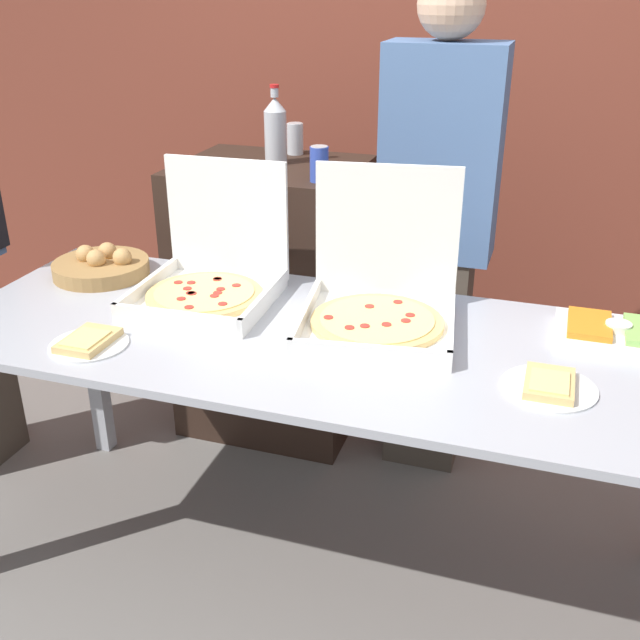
{
  "coord_description": "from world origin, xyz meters",
  "views": [
    {
      "loc": [
        0.6,
        -1.82,
        1.79
      ],
      "look_at": [
        0.0,
        0.0,
        0.9
      ],
      "focal_mm": 42.0,
      "sensor_mm": 36.0,
      "label": 1
    }
  ],
  "objects_px": {
    "paper_plate_front_left": "(88,342)",
    "veggie_tray": "(617,333)",
    "pizza_box_far_right": "(210,276)",
    "paper_plate_front_center": "(549,385)",
    "person_guest_cap": "(436,231)",
    "bread_basket": "(101,266)",
    "soda_bottle": "(275,130)",
    "pizza_box_far_left": "(379,299)",
    "soda_can_silver": "(295,139)",
    "soda_can_colored": "(319,164)"
  },
  "relations": [
    {
      "from": "paper_plate_front_left",
      "to": "veggie_tray",
      "type": "distance_m",
      "value": 1.48
    },
    {
      "from": "paper_plate_front_center",
      "to": "soda_can_colored",
      "type": "bearing_deg",
      "value": 138.3
    },
    {
      "from": "veggie_tray",
      "to": "bread_basket",
      "type": "xyz_separation_m",
      "value": [
        -1.66,
        -0.01,
        0.01
      ]
    },
    {
      "from": "paper_plate_front_left",
      "to": "person_guest_cap",
      "type": "relative_size",
      "value": 0.12
    },
    {
      "from": "pizza_box_far_right",
      "to": "paper_plate_front_center",
      "type": "xyz_separation_m",
      "value": [
        1.05,
        -0.27,
        -0.06
      ]
    },
    {
      "from": "paper_plate_front_center",
      "to": "bread_basket",
      "type": "distance_m",
      "value": 1.53
    },
    {
      "from": "pizza_box_far_left",
      "to": "soda_can_silver",
      "type": "bearing_deg",
      "value": 114.89
    },
    {
      "from": "bread_basket",
      "to": "soda_bottle",
      "type": "relative_size",
      "value": 1.1
    },
    {
      "from": "person_guest_cap",
      "to": "paper_plate_front_center",
      "type": "bearing_deg",
      "value": 117.42
    },
    {
      "from": "veggie_tray",
      "to": "soda_can_silver",
      "type": "xyz_separation_m",
      "value": [
        -1.25,
        0.8,
        0.31
      ]
    },
    {
      "from": "veggie_tray",
      "to": "person_guest_cap",
      "type": "distance_m",
      "value": 0.8
    },
    {
      "from": "paper_plate_front_center",
      "to": "soda_can_colored",
      "type": "distance_m",
      "value": 1.19
    },
    {
      "from": "soda_bottle",
      "to": "veggie_tray",
      "type": "bearing_deg",
      "value": -26.34
    },
    {
      "from": "soda_bottle",
      "to": "paper_plate_front_left",
      "type": "bearing_deg",
      "value": -96.8
    },
    {
      "from": "pizza_box_far_left",
      "to": "paper_plate_front_center",
      "type": "height_order",
      "value": "pizza_box_far_left"
    },
    {
      "from": "veggie_tray",
      "to": "soda_can_colored",
      "type": "bearing_deg",
      "value": 157.83
    },
    {
      "from": "bread_basket",
      "to": "person_guest_cap",
      "type": "bearing_deg",
      "value": 26.16
    },
    {
      "from": "veggie_tray",
      "to": "bread_basket",
      "type": "bearing_deg",
      "value": -179.57
    },
    {
      "from": "pizza_box_far_right",
      "to": "bread_basket",
      "type": "height_order",
      "value": "pizza_box_far_right"
    },
    {
      "from": "pizza_box_far_right",
      "to": "pizza_box_far_left",
      "type": "xyz_separation_m",
      "value": [
        0.56,
        -0.02,
        0.0
      ]
    },
    {
      "from": "pizza_box_far_left",
      "to": "bread_basket",
      "type": "relative_size",
      "value": 1.57
    },
    {
      "from": "pizza_box_far_left",
      "to": "paper_plate_front_left",
      "type": "xyz_separation_m",
      "value": [
        -0.73,
        -0.39,
        -0.07
      ]
    },
    {
      "from": "bread_basket",
      "to": "soda_can_colored",
      "type": "height_order",
      "value": "soda_can_colored"
    },
    {
      "from": "pizza_box_far_right",
      "to": "soda_can_colored",
      "type": "bearing_deg",
      "value": 65.44
    },
    {
      "from": "veggie_tray",
      "to": "soda_can_silver",
      "type": "height_order",
      "value": "soda_can_silver"
    },
    {
      "from": "pizza_box_far_left",
      "to": "soda_can_colored",
      "type": "relative_size",
      "value": 4.11
    },
    {
      "from": "pizza_box_far_right",
      "to": "veggie_tray",
      "type": "height_order",
      "value": "pizza_box_far_right"
    },
    {
      "from": "soda_can_colored",
      "to": "person_guest_cap",
      "type": "height_order",
      "value": "person_guest_cap"
    },
    {
      "from": "paper_plate_front_left",
      "to": "soda_bottle",
      "type": "height_order",
      "value": "soda_bottle"
    },
    {
      "from": "soda_bottle",
      "to": "paper_plate_front_center",
      "type": "bearing_deg",
      "value": -41.49
    },
    {
      "from": "person_guest_cap",
      "to": "pizza_box_far_right",
      "type": "bearing_deg",
      "value": 43.51
    },
    {
      "from": "soda_bottle",
      "to": "soda_can_colored",
      "type": "distance_m",
      "value": 0.33
    },
    {
      "from": "person_guest_cap",
      "to": "bread_basket",
      "type": "bearing_deg",
      "value": 26.16
    },
    {
      "from": "paper_plate_front_center",
      "to": "veggie_tray",
      "type": "bearing_deg",
      "value": 63.9
    },
    {
      "from": "pizza_box_far_left",
      "to": "person_guest_cap",
      "type": "height_order",
      "value": "person_guest_cap"
    },
    {
      "from": "pizza_box_far_left",
      "to": "paper_plate_front_center",
      "type": "xyz_separation_m",
      "value": [
        0.5,
        -0.25,
        -0.07
      ]
    },
    {
      "from": "soda_can_silver",
      "to": "paper_plate_front_center",
      "type": "bearing_deg",
      "value": -46.69
    },
    {
      "from": "pizza_box_far_right",
      "to": "soda_can_colored",
      "type": "height_order",
      "value": "pizza_box_far_right"
    },
    {
      "from": "paper_plate_front_center",
      "to": "veggie_tray",
      "type": "xyz_separation_m",
      "value": [
        0.17,
        0.34,
        0.01
      ]
    },
    {
      "from": "veggie_tray",
      "to": "soda_bottle",
      "type": "bearing_deg",
      "value": 153.66
    },
    {
      "from": "soda_bottle",
      "to": "bread_basket",
      "type": "bearing_deg",
      "value": -122.08
    },
    {
      "from": "soda_bottle",
      "to": "pizza_box_far_left",
      "type": "bearing_deg",
      "value": -50.42
    },
    {
      "from": "soda_can_silver",
      "to": "soda_can_colored",
      "type": "bearing_deg",
      "value": -59.38
    },
    {
      "from": "paper_plate_front_left",
      "to": "person_guest_cap",
      "type": "height_order",
      "value": "person_guest_cap"
    },
    {
      "from": "paper_plate_front_center",
      "to": "soda_bottle",
      "type": "distance_m",
      "value": 1.51
    },
    {
      "from": "pizza_box_far_left",
      "to": "soda_can_colored",
      "type": "bearing_deg",
      "value": 116.55
    },
    {
      "from": "paper_plate_front_left",
      "to": "bread_basket",
      "type": "distance_m",
      "value": 0.55
    },
    {
      "from": "pizza_box_far_right",
      "to": "soda_bottle",
      "type": "xyz_separation_m",
      "value": [
        -0.04,
        0.7,
        0.33
      ]
    },
    {
      "from": "bread_basket",
      "to": "soda_can_silver",
      "type": "bearing_deg",
      "value": 63.07
    },
    {
      "from": "soda_can_silver",
      "to": "soda_can_colored",
      "type": "xyz_separation_m",
      "value": [
        0.23,
        -0.39,
        0.0
      ]
    }
  ]
}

